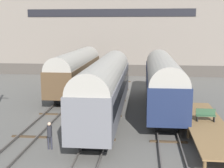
% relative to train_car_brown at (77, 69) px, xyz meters
% --- Properties ---
extents(ground_plane, '(200.00, 200.00, 0.00)m').
position_rel_train_car_brown_xyz_m(ground_plane, '(5.00, -13.28, -2.89)').
color(ground_plane, '#56544F').
extents(track_left, '(2.60, 60.00, 0.26)m').
position_rel_train_car_brown_xyz_m(track_left, '(0.00, -13.28, -2.75)').
color(track_left, '#4C4742').
rests_on(track_left, ground).
extents(track_middle, '(2.60, 60.00, 0.26)m').
position_rel_train_car_brown_xyz_m(track_middle, '(5.00, -13.28, -2.75)').
color(track_middle, '#4C4742').
rests_on(track_middle, ground).
extents(track_right, '(2.60, 60.00, 0.26)m').
position_rel_train_car_brown_xyz_m(track_right, '(9.99, -13.28, -2.75)').
color(track_right, '#4C4742').
rests_on(track_right, ground).
extents(train_car_brown, '(3.02, 17.92, 5.10)m').
position_rel_train_car_brown_xyz_m(train_car_brown, '(0.00, 0.00, 0.00)').
color(train_car_brown, black).
rests_on(train_car_brown, ground).
extents(train_car_navy, '(3.12, 17.79, 5.23)m').
position_rel_train_car_brown_xyz_m(train_car_navy, '(9.99, -7.27, 0.06)').
color(train_car_navy, black).
rests_on(train_car_navy, ground).
extents(train_car_grey, '(2.94, 18.28, 5.33)m').
position_rel_train_car_brown_xyz_m(train_car_grey, '(5.00, -11.24, 0.15)').
color(train_car_grey, black).
rests_on(train_car_grey, ground).
extents(station_platform, '(2.76, 12.59, 1.12)m').
position_rel_train_car_brown_xyz_m(station_platform, '(12.69, -15.25, -1.86)').
color(station_platform, brown).
rests_on(station_platform, ground).
extents(bench, '(1.40, 0.40, 0.91)m').
position_rel_train_car_brown_xyz_m(bench, '(12.74, -14.61, -1.29)').
color(bench, '#2D4C33').
rests_on(bench, station_platform).
extents(person_worker, '(0.32, 0.32, 1.84)m').
position_rel_train_car_brown_xyz_m(person_worker, '(2.18, -18.32, -1.78)').
color(person_worker, '#282833').
rests_on(person_worker, ground).
extents(warehouse_building, '(38.57, 13.68, 18.46)m').
position_rel_train_car_brown_xyz_m(warehouse_building, '(2.57, 20.30, 6.34)').
color(warehouse_building, '#46403A').
rests_on(warehouse_building, ground).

